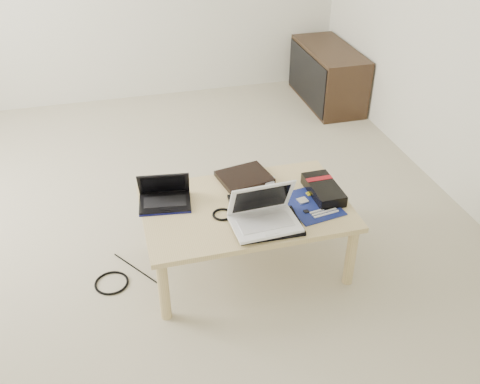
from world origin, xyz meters
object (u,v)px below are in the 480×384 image
object	(u,v)px
netbook	(165,197)
coffee_table	(246,213)
gpu_box	(323,190)
media_cabinet	(327,75)
white_laptop	(264,215)

from	to	relation	value
netbook	coffee_table	bearing A→B (deg)	-18.38
gpu_box	netbook	bearing A→B (deg)	170.42
media_cabinet	gpu_box	size ratio (longest dim) A/B	3.00
media_cabinet	netbook	size ratio (longest dim) A/B	3.03
coffee_table	gpu_box	size ratio (longest dim) A/B	3.66
coffee_table	white_laptop	distance (m)	0.23
coffee_table	gpu_box	bearing A→B (deg)	-0.87
coffee_table	media_cabinet	xyz separation A→B (m)	(1.30, 1.97, -0.10)
coffee_table	netbook	size ratio (longest dim) A/B	3.70
netbook	gpu_box	size ratio (longest dim) A/B	0.99
coffee_table	gpu_box	xyz separation A→B (m)	(0.44, -0.01, 0.08)
netbook	media_cabinet	bearing A→B (deg)	46.93
white_laptop	gpu_box	xyz separation A→B (m)	(0.40, 0.19, -0.03)
netbook	gpu_box	xyz separation A→B (m)	(0.85, -0.14, -0.01)
white_laptop	gpu_box	bearing A→B (deg)	24.93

